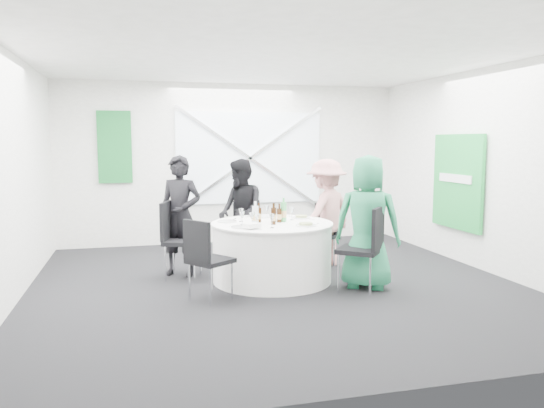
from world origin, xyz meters
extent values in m
plane|color=black|center=(0.00, 0.00, 0.00)|extent=(6.00, 6.00, 0.00)
plane|color=silver|center=(0.00, 0.00, 2.80)|extent=(6.00, 6.00, 0.00)
plane|color=silver|center=(0.00, 3.00, 1.40)|extent=(6.00, 0.00, 6.00)
plane|color=silver|center=(0.00, -3.00, 1.40)|extent=(6.00, 0.00, 6.00)
plane|color=silver|center=(-3.00, 0.00, 1.40)|extent=(0.00, 6.00, 6.00)
plane|color=silver|center=(3.00, 0.00, 1.40)|extent=(0.00, 6.00, 6.00)
cube|color=white|center=(0.30, 2.96, 1.50)|extent=(2.60, 0.03, 1.60)
cube|color=silver|center=(0.30, 2.92, 1.50)|extent=(2.63, 0.05, 1.84)
cube|color=silver|center=(0.30, 2.92, 1.50)|extent=(2.63, 0.05, 1.84)
cube|color=#125D22|center=(-2.00, 2.95, 1.70)|extent=(0.55, 0.04, 1.20)
cube|color=green|center=(2.94, 0.60, 1.20)|extent=(0.05, 1.20, 1.40)
cylinder|color=white|center=(0.00, 0.20, 0.37)|extent=(1.52, 1.52, 0.74)
cylinder|color=white|center=(0.00, 0.20, 0.75)|extent=(1.56, 1.56, 0.02)
cube|color=black|center=(-0.08, 1.13, 0.45)|extent=(0.46, 0.46, 0.05)
cube|color=black|center=(-0.10, 1.33, 0.70)|extent=(0.40, 0.08, 0.45)
cylinder|color=silver|center=(0.07, 1.31, 0.22)|extent=(0.02, 0.02, 0.43)
cylinder|color=silver|center=(-0.27, 1.28, 0.22)|extent=(0.02, 0.02, 0.43)
cylinder|color=silver|center=(0.10, 0.97, 0.22)|extent=(0.02, 0.02, 0.43)
cylinder|color=silver|center=(-0.24, 0.94, 0.22)|extent=(0.02, 0.02, 0.43)
cube|color=black|center=(-1.10, 0.59, 0.49)|extent=(0.59, 0.59, 0.05)
cube|color=black|center=(-1.31, 0.67, 0.77)|extent=(0.19, 0.43, 0.49)
cylinder|color=silver|center=(-1.21, 0.83, 0.24)|extent=(0.02, 0.02, 0.47)
cylinder|color=silver|center=(-1.34, 0.48, 0.24)|extent=(0.02, 0.02, 0.47)
cylinder|color=silver|center=(-0.86, 0.71, 0.24)|extent=(0.02, 0.02, 0.47)
cylinder|color=silver|center=(-0.99, 0.35, 0.24)|extent=(0.02, 0.02, 0.47)
cube|color=black|center=(0.83, 0.77, 0.44)|extent=(0.57, 0.57, 0.05)
cube|color=black|center=(0.99, 0.88, 0.68)|extent=(0.25, 0.34, 0.44)
cylinder|color=silver|center=(1.06, 0.73, 0.21)|extent=(0.02, 0.02, 0.42)
cylinder|color=silver|center=(0.87, 1.00, 0.21)|extent=(0.02, 0.02, 0.42)
cylinder|color=silver|center=(0.79, 0.54, 0.21)|extent=(0.02, 0.02, 0.42)
cylinder|color=silver|center=(0.60, 0.81, 0.21)|extent=(0.02, 0.02, 0.42)
cube|color=black|center=(0.89, -0.53, 0.50)|extent=(0.66, 0.66, 0.06)
cube|color=black|center=(1.06, -0.67, 0.78)|extent=(0.32, 0.37, 0.50)
cylinder|color=silver|center=(0.91, -0.79, 0.24)|extent=(0.02, 0.02, 0.48)
cylinder|color=silver|center=(1.15, -0.50, 0.24)|extent=(0.02, 0.02, 0.48)
cylinder|color=silver|center=(0.62, -0.55, 0.24)|extent=(0.02, 0.02, 0.48)
cylinder|color=silver|center=(0.86, -0.26, 0.24)|extent=(0.02, 0.02, 0.48)
cube|color=black|center=(-0.89, -0.44, 0.45)|extent=(0.59, 0.59, 0.05)
cube|color=black|center=(-1.05, -0.56, 0.71)|extent=(0.27, 0.35, 0.45)
cylinder|color=silver|center=(-1.12, -0.41, 0.22)|extent=(0.02, 0.02, 0.43)
cylinder|color=silver|center=(-0.92, -0.68, 0.22)|extent=(0.02, 0.02, 0.43)
cylinder|color=silver|center=(-0.85, -0.20, 0.22)|extent=(0.02, 0.02, 0.43)
cylinder|color=silver|center=(-0.65, -0.48, 0.22)|extent=(0.02, 0.02, 0.43)
imported|color=black|center=(-1.12, 0.78, 0.81)|extent=(0.70, 0.61, 1.61)
imported|color=black|center=(-0.21, 1.21, 0.77)|extent=(0.56, 0.82, 1.55)
imported|color=tan|center=(0.96, 0.81, 0.77)|extent=(1.09, 0.93, 1.54)
imported|color=#238054|center=(1.04, -0.41, 0.82)|extent=(0.95, 0.85, 1.64)
cylinder|color=silver|center=(-0.01, 0.70, 0.77)|extent=(0.26, 0.26, 0.01)
cylinder|color=silver|center=(-0.55, 0.41, 0.77)|extent=(0.25, 0.25, 0.01)
cylinder|color=silver|center=(0.48, 0.48, 0.77)|extent=(0.24, 0.24, 0.01)
cylinder|color=#7E9D54|center=(0.48, 0.48, 0.79)|extent=(0.16, 0.16, 0.02)
cylinder|color=silver|center=(0.34, -0.16, 0.77)|extent=(0.25, 0.25, 0.01)
cylinder|color=#7E9D54|center=(0.34, -0.16, 0.79)|extent=(0.17, 0.17, 0.02)
cylinder|color=silver|center=(-0.45, -0.09, 0.77)|extent=(0.25, 0.25, 0.01)
cube|color=white|center=(-0.35, -0.22, 0.80)|extent=(0.22, 0.19, 0.05)
cylinder|color=#371D0A|center=(-0.16, 0.27, 0.85)|extent=(0.06, 0.06, 0.19)
cylinder|color=#371D0A|center=(-0.16, 0.27, 0.98)|extent=(0.02, 0.02, 0.06)
cylinder|color=tan|center=(-0.16, 0.27, 0.84)|extent=(0.06, 0.06, 0.07)
cylinder|color=#371D0A|center=(0.05, 0.27, 0.85)|extent=(0.06, 0.06, 0.18)
cylinder|color=#371D0A|center=(0.05, 0.27, 0.97)|extent=(0.02, 0.02, 0.06)
cylinder|color=tan|center=(0.05, 0.27, 0.83)|extent=(0.06, 0.06, 0.06)
cylinder|color=#371D0A|center=(0.10, 0.20, 0.85)|extent=(0.06, 0.06, 0.18)
cylinder|color=#371D0A|center=(0.10, 0.20, 0.97)|extent=(0.02, 0.02, 0.06)
cylinder|color=tan|center=(0.10, 0.20, 0.83)|extent=(0.06, 0.06, 0.06)
cylinder|color=#371D0A|center=(-0.02, 0.04, 0.87)|extent=(0.06, 0.06, 0.21)
cylinder|color=#371D0A|center=(-0.02, 0.04, 1.00)|extent=(0.02, 0.02, 0.06)
cylinder|color=tan|center=(-0.02, 0.04, 0.85)|extent=(0.06, 0.06, 0.07)
cylinder|color=#45B55E|center=(0.16, 0.24, 0.89)|extent=(0.08, 0.08, 0.25)
cylinder|color=#45B55E|center=(0.16, 0.24, 1.04)|extent=(0.03, 0.03, 0.06)
cylinder|color=tan|center=(0.16, 0.24, 0.86)|extent=(0.08, 0.08, 0.09)
cylinder|color=white|center=(-0.24, 0.10, 0.88)|extent=(0.08, 0.08, 0.23)
cylinder|color=white|center=(-0.24, 0.10, 1.02)|extent=(0.03, 0.03, 0.06)
cylinder|color=tan|center=(-0.24, 0.10, 0.85)|extent=(0.08, 0.08, 0.08)
cylinder|color=white|center=(-0.41, 0.12, 0.76)|extent=(0.06, 0.06, 0.00)
cylinder|color=white|center=(-0.41, 0.12, 0.81)|extent=(0.01, 0.01, 0.10)
cone|color=white|center=(-0.41, 0.12, 0.89)|extent=(0.07, 0.07, 0.08)
cylinder|color=white|center=(-0.31, 0.00, 0.76)|extent=(0.06, 0.06, 0.00)
cylinder|color=white|center=(-0.31, 0.00, 0.81)|extent=(0.01, 0.01, 0.10)
cone|color=white|center=(-0.31, 0.00, 0.89)|extent=(0.07, 0.07, 0.08)
cylinder|color=white|center=(0.03, 0.61, 0.76)|extent=(0.06, 0.06, 0.00)
cylinder|color=white|center=(0.03, 0.61, 0.81)|extent=(0.01, 0.01, 0.10)
cone|color=white|center=(0.03, 0.61, 0.89)|extent=(0.07, 0.07, 0.08)
cylinder|color=white|center=(-0.37, 0.39, 0.76)|extent=(0.06, 0.06, 0.00)
cylinder|color=white|center=(-0.37, 0.39, 0.81)|extent=(0.01, 0.01, 0.10)
cone|color=white|center=(-0.37, 0.39, 0.89)|extent=(0.07, 0.07, 0.08)
cylinder|color=white|center=(0.31, 0.36, 0.76)|extent=(0.06, 0.06, 0.00)
cylinder|color=white|center=(0.31, 0.36, 0.81)|extent=(0.01, 0.01, 0.10)
cone|color=white|center=(0.31, 0.36, 0.89)|extent=(0.07, 0.07, 0.08)
cylinder|color=white|center=(-0.10, -0.20, 0.76)|extent=(0.06, 0.06, 0.00)
cylinder|color=white|center=(-0.10, -0.20, 0.81)|extent=(0.01, 0.01, 0.10)
cone|color=white|center=(-0.10, -0.20, 0.89)|extent=(0.07, 0.07, 0.08)
cylinder|color=white|center=(-0.27, -0.11, 0.76)|extent=(0.06, 0.06, 0.00)
cylinder|color=white|center=(-0.27, -0.11, 0.81)|extent=(0.01, 0.01, 0.10)
cone|color=white|center=(-0.27, -0.11, 0.89)|extent=(0.07, 0.07, 0.08)
cube|color=silver|center=(0.56, 0.34, 0.76)|extent=(0.09, 0.14, 0.01)
cube|color=silver|center=(0.40, 0.61, 0.76)|extent=(0.09, 0.14, 0.01)
cube|color=silver|center=(0.15, 0.76, 0.76)|extent=(0.15, 0.02, 0.01)
cube|color=silver|center=(-0.16, 0.75, 0.76)|extent=(0.15, 0.02, 0.01)
cube|color=silver|center=(-0.42, 0.60, 0.76)|extent=(0.08, 0.14, 0.01)
cube|color=silver|center=(-0.57, 0.29, 0.76)|extent=(0.08, 0.14, 0.01)
cube|color=silver|center=(-0.54, -0.01, 0.76)|extent=(0.10, 0.13, 0.01)
cube|color=silver|center=(-0.32, -0.28, 0.76)|extent=(0.11, 0.13, 0.01)
cube|color=silver|center=(0.35, -0.26, 0.76)|extent=(0.10, 0.13, 0.01)
cube|color=silver|center=(0.51, -0.06, 0.76)|extent=(0.12, 0.12, 0.01)
camera|label=1|loc=(-1.67, -6.29, 1.79)|focal=35.00mm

